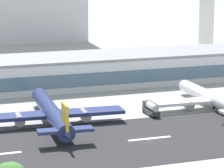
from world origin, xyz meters
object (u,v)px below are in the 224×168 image
Objects in this scene: control_tower at (207,6)px; airliner_gold_tail_gate_1 at (52,114)px; terminal_building at (89,70)px; service_fuel_truck_1 at (151,109)px; airliner_red_tail_gate_2 at (214,99)px.

control_tower is 0.78× the size of airliner_gold_tail_gate_1.
service_fuel_truck_1 is (4.54, -49.71, -3.67)m from terminal_building.
airliner_gold_tail_gate_1 is at bearing -117.24° from terminal_building.
terminal_building is 90.59m from control_tower.
terminal_building is 5.30× the size of control_tower.
terminal_building is at bearing -23.78° from airliner_gold_tail_gate_1.
control_tower is 110.19m from airliner_red_tail_gate_2.
terminal_building is at bearing 29.30° from airliner_red_tail_gate_2.
airliner_gold_tail_gate_1 reaches higher than service_fuel_truck_1.
service_fuel_truck_1 is at bearing -84.78° from terminal_building.
airliner_red_tail_gate_2 is 21.90m from service_fuel_truck_1.
airliner_red_tail_gate_2 is (-48.25, -96.68, -21.64)m from control_tower.
control_tower reaches higher than terminal_building.
control_tower is at bearing -25.54° from airliner_red_tail_gate_2.
airliner_gold_tail_gate_1 is (-26.56, -51.59, -2.24)m from terminal_building.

